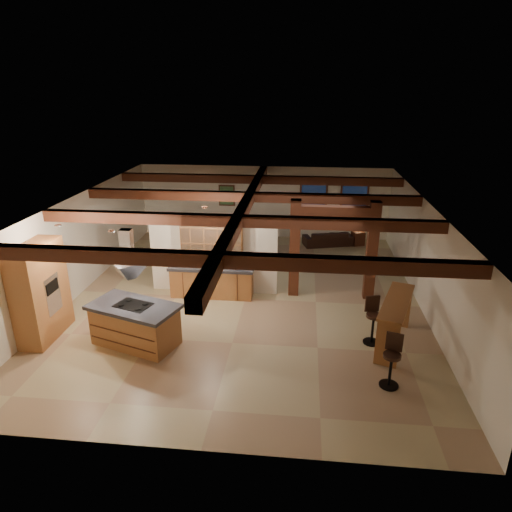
# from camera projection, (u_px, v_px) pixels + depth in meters

# --- Properties ---
(ground) EXTENTS (12.00, 12.00, 0.00)m
(ground) POSITION_uv_depth(u_px,v_px,m) (245.00, 299.00, 13.43)
(ground) COLOR tan
(ground) RESTS_ON ground
(room_walls) EXTENTS (12.00, 12.00, 12.00)m
(room_walls) POSITION_uv_depth(u_px,v_px,m) (245.00, 242.00, 12.80)
(room_walls) COLOR silver
(room_walls) RESTS_ON ground
(ceiling_beams) EXTENTS (10.00, 12.00, 0.28)m
(ceiling_beams) POSITION_uv_depth(u_px,v_px,m) (244.00, 208.00, 12.46)
(ceiling_beams) COLOR #442211
(ceiling_beams) RESTS_ON room_walls
(timber_posts) EXTENTS (2.50, 0.30, 2.90)m
(timber_posts) POSITION_uv_depth(u_px,v_px,m) (334.00, 239.00, 13.03)
(timber_posts) COLOR #442211
(timber_posts) RESTS_ON ground
(partition_wall) EXTENTS (3.80, 0.18, 2.20)m
(partition_wall) POSITION_uv_depth(u_px,v_px,m) (214.00, 257.00, 13.61)
(partition_wall) COLOR silver
(partition_wall) RESTS_ON ground
(pantry_cabinet) EXTENTS (0.67, 1.60, 2.40)m
(pantry_cabinet) POSITION_uv_depth(u_px,v_px,m) (40.00, 292.00, 11.04)
(pantry_cabinet) COLOR olive
(pantry_cabinet) RESTS_ON ground
(back_counter) EXTENTS (2.50, 0.66, 0.94)m
(back_counter) POSITION_uv_depth(u_px,v_px,m) (212.00, 281.00, 13.46)
(back_counter) COLOR olive
(back_counter) RESTS_ON ground
(upper_display_cabinet) EXTENTS (1.80, 0.36, 0.95)m
(upper_display_cabinet) POSITION_uv_depth(u_px,v_px,m) (212.00, 235.00, 13.17)
(upper_display_cabinet) COLOR olive
(upper_display_cabinet) RESTS_ON partition_wall
(range_hood) EXTENTS (1.10, 1.10, 1.40)m
(range_hood) POSITION_uv_depth(u_px,v_px,m) (130.00, 276.00, 10.49)
(range_hood) COLOR silver
(range_hood) RESTS_ON room_walls
(back_windows) EXTENTS (2.70, 0.07, 1.70)m
(back_windows) POSITION_uv_depth(u_px,v_px,m) (333.00, 203.00, 18.15)
(back_windows) COLOR #442211
(back_windows) RESTS_ON room_walls
(framed_art) EXTENTS (0.65, 0.05, 0.85)m
(framed_art) POSITION_uv_depth(u_px,v_px,m) (227.00, 195.00, 18.51)
(framed_art) COLOR #442211
(framed_art) RESTS_ON room_walls
(recessed_cans) EXTENTS (3.16, 2.46, 0.03)m
(recessed_cans) POSITION_uv_depth(u_px,v_px,m) (129.00, 221.00, 10.87)
(recessed_cans) COLOR silver
(recessed_cans) RESTS_ON room_walls
(kitchen_island) EXTENTS (2.35, 1.73, 1.05)m
(kitchen_island) POSITION_uv_depth(u_px,v_px,m) (135.00, 324.00, 10.93)
(kitchen_island) COLOR olive
(kitchen_island) RESTS_ON ground
(dining_table) EXTENTS (1.85, 1.20, 0.61)m
(dining_table) POSITION_uv_depth(u_px,v_px,m) (236.00, 253.00, 16.22)
(dining_table) COLOR #412310
(dining_table) RESTS_ON ground
(sofa) EXTENTS (2.02, 1.22, 0.55)m
(sofa) POSITION_uv_depth(u_px,v_px,m) (328.00, 238.00, 17.87)
(sofa) COLOR black
(sofa) RESTS_ON ground
(microwave) EXTENTS (0.51, 0.44, 0.24)m
(microwave) POSITION_uv_depth(u_px,v_px,m) (240.00, 264.00, 13.17)
(microwave) COLOR silver
(microwave) RESTS_ON back_counter
(bar_counter) EXTENTS (1.23, 2.27, 1.16)m
(bar_counter) POSITION_uv_depth(u_px,v_px,m) (395.00, 315.00, 10.82)
(bar_counter) COLOR olive
(bar_counter) RESTS_ON ground
(side_table) EXTENTS (0.55, 0.55, 0.53)m
(side_table) POSITION_uv_depth(u_px,v_px,m) (358.00, 238.00, 17.91)
(side_table) COLOR #442211
(side_table) RESTS_ON ground
(table_lamp) EXTENTS (0.25, 0.25, 0.30)m
(table_lamp) POSITION_uv_depth(u_px,v_px,m) (359.00, 226.00, 17.74)
(table_lamp) COLOR black
(table_lamp) RESTS_ON side_table
(bar_stool_a) EXTENTS (0.42, 0.44, 1.16)m
(bar_stool_a) POSITION_uv_depth(u_px,v_px,m) (392.00, 361.00, 9.37)
(bar_stool_a) COLOR black
(bar_stool_a) RESTS_ON ground
(bar_stool_b) EXTENTS (0.42, 0.43, 1.18)m
(bar_stool_b) POSITION_uv_depth(u_px,v_px,m) (373.00, 320.00, 10.96)
(bar_stool_b) COLOR black
(bar_stool_b) RESTS_ON ground
(dining_chairs) EXTENTS (2.66, 2.66, 1.33)m
(dining_chairs) POSITION_uv_depth(u_px,v_px,m) (236.00, 243.00, 16.09)
(dining_chairs) COLOR #442211
(dining_chairs) RESTS_ON ground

